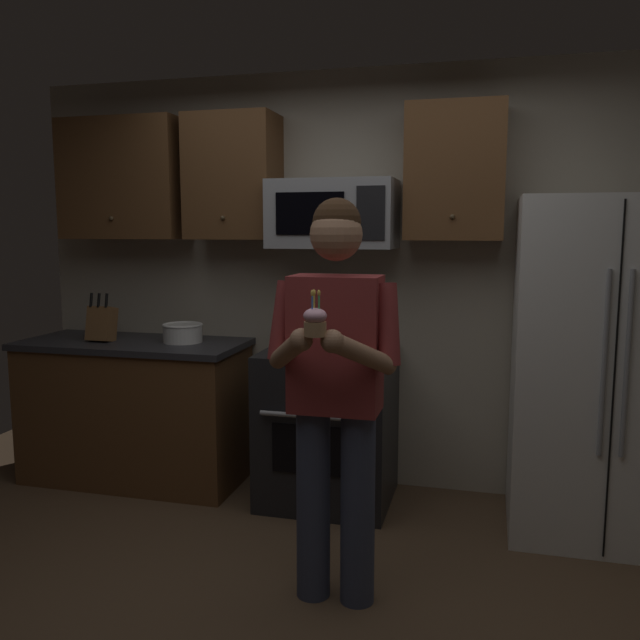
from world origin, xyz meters
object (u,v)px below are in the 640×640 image
bowl_large_white (183,332)px  person (335,380)px  refrigerator (602,369)px  knife_block (102,323)px  cupcake (315,321)px  oven_range (328,426)px  microwave (333,214)px

bowl_large_white → person: (1.26, -1.11, 0.01)m
person → refrigerator: bearing=39.9°
refrigerator → person: size_ratio=1.02×
knife_block → bowl_large_white: size_ratio=1.25×
person → cupcake: size_ratio=10.13×
oven_range → cupcake: size_ratio=5.36×
oven_range → bowl_large_white: size_ratio=3.63×
microwave → refrigerator: size_ratio=0.41×
knife_block → cupcake: 2.25m
knife_block → bowl_large_white: knife_block is taller
microwave → bowl_large_white: microwave is taller
microwave → knife_block: 1.65m
bowl_large_white → cupcake: (1.26, -1.44, 0.31)m
bowl_large_white → knife_block: bearing=-170.5°
cupcake → person: bearing=90.0°
cupcake → knife_block: bearing=142.8°
knife_block → microwave: bearing=5.7°
oven_range → refrigerator: (1.50, -0.04, 0.44)m
oven_range → refrigerator: refrigerator is taller
bowl_large_white → person: person is taller
knife_block → person: size_ratio=0.18×
person → knife_block: bearing=150.1°
microwave → cupcake: size_ratio=4.26×
refrigerator → bowl_large_white: (-2.47, 0.10, 0.08)m
refrigerator → knife_block: refrigerator is taller
knife_block → person: person is taller
microwave → person: (0.29, -1.17, -0.72)m
bowl_large_white → cupcake: bearing=-48.9°
knife_block → person: bearing=-29.9°
microwave → refrigerator: (1.50, -0.16, -0.82)m
refrigerator → knife_block: (-2.99, 0.01, 0.13)m
bowl_large_white → person: size_ratio=0.15×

